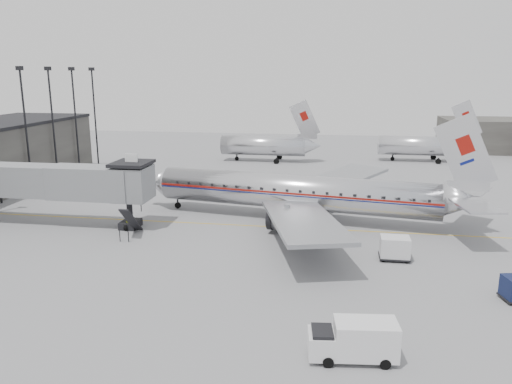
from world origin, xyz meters
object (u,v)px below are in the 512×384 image
baggage_cart_white (395,248)px  ramp_worker (129,221)px  service_van (354,340)px  airliner (302,193)px

baggage_cart_white → ramp_worker: baggage_cart_white is taller
service_van → ramp_worker: service_van is taller
baggage_cart_white → ramp_worker: size_ratio=1.49×
ramp_worker → airliner: bearing=18.1°
airliner → ramp_worker: (-15.85, -5.89, -2.01)m
airliner → service_van: (4.45, -24.89, -1.69)m
service_van → ramp_worker: (-20.30, 19.01, -0.33)m
service_van → airliner: bearing=93.9°
service_van → baggage_cart_white: size_ratio=1.98×
service_van → ramp_worker: size_ratio=2.96×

